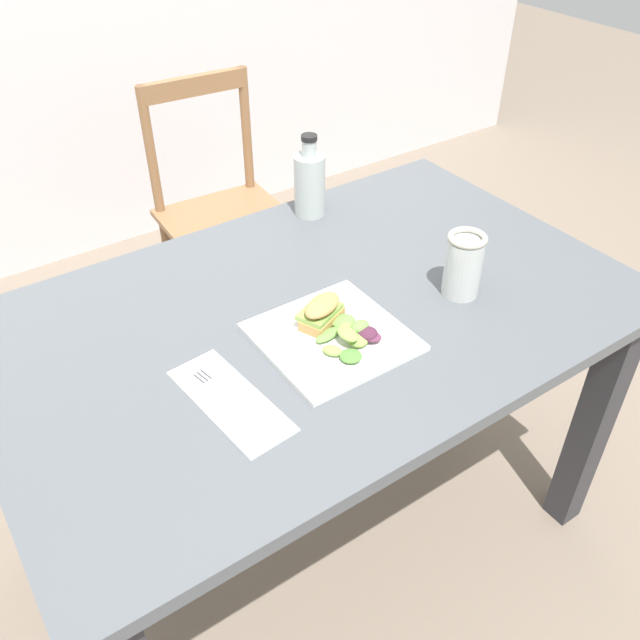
{
  "coord_description": "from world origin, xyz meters",
  "views": [
    {
      "loc": [
        -0.68,
        -0.89,
        1.56
      ],
      "look_at": [
        -0.11,
        -0.06,
        0.76
      ],
      "focal_mm": 37.59,
      "sensor_mm": 36.0,
      "label": 1
    }
  ],
  "objects": [
    {
      "name": "mason_jar_iced_tea",
      "position": [
        0.2,
        -0.12,
        0.8
      ],
      "size": [
        0.08,
        0.08,
        0.14
      ],
      "color": "#C67528",
      "rests_on": "dining_table"
    },
    {
      "name": "bottle_cold_brew",
      "position": [
        0.13,
        0.33,
        0.81
      ],
      "size": [
        0.08,
        0.08,
        0.2
      ],
      "color": "#472819",
      "rests_on": "dining_table"
    },
    {
      "name": "fork_on_napkin",
      "position": [
        -0.35,
        -0.12,
        0.75
      ],
      "size": [
        0.05,
        0.19,
        0.0
      ],
      "color": "silver",
      "rests_on": "napkin_folded"
    },
    {
      "name": "salad_mixed_greens",
      "position": [
        -0.09,
        -0.13,
        0.76
      ],
      "size": [
        0.13,
        0.14,
        0.03
      ],
      "color": "#84A84C",
      "rests_on": "plate_lunch"
    },
    {
      "name": "plate_lunch",
      "position": [
        -0.11,
        -0.1,
        0.74
      ],
      "size": [
        0.26,
        0.26,
        0.01
      ],
      "primitive_type": "cube",
      "color": "white",
      "rests_on": "dining_table"
    },
    {
      "name": "napkin_folded",
      "position": [
        -0.35,
        -0.14,
        0.74
      ],
      "size": [
        0.12,
        0.27,
        0.0
      ],
      "primitive_type": "cube",
      "rotation": [
        0.0,
        0.0,
        0.1
      ],
      "color": "white",
      "rests_on": "dining_table"
    },
    {
      "name": "dining_table",
      "position": [
        -0.08,
        -0.0,
        0.61
      ],
      "size": [
        1.3,
        0.82,
        0.74
      ],
      "color": "#51565B",
      "rests_on": "ground"
    },
    {
      "name": "sandwich_half_front",
      "position": [
        -0.1,
        -0.06,
        0.78
      ],
      "size": [
        0.11,
        0.09,
        0.06
      ],
      "color": "tan",
      "rests_on": "plate_lunch"
    },
    {
      "name": "ground_plane",
      "position": [
        0.0,
        0.0,
        0.0
      ],
      "size": [
        9.54,
        9.54,
        0.0
      ],
      "primitive_type": "plane",
      "color": "#7A6B5B"
    },
    {
      "name": "chair_wooden_far",
      "position": [
        0.17,
        0.92,
        0.45
      ],
      "size": [
        0.42,
        0.42,
        0.87
      ],
      "color": "#8E6642",
      "rests_on": "ground"
    }
  ]
}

